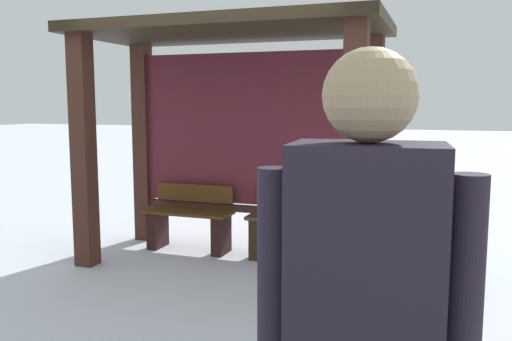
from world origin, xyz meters
TOP-DOWN VIEW (x-y plane):
  - ground_plane at (0.00, 0.00)m, footprint 60.00×60.00m
  - bus_shelter at (0.00, 0.17)m, footprint 3.13×1.54m
  - bench_left_inside at (-0.62, 0.30)m, footprint 1.00×0.37m
  - bench_center_inside at (0.62, 0.30)m, footprint 1.00×0.37m
  - person_walking at (1.90, -3.72)m, footprint 0.58×0.51m

SIDE VIEW (x-z plane):
  - ground_plane at x=0.00m, z-range 0.00..0.00m
  - bench_left_inside at x=-0.62m, z-range -0.04..0.70m
  - bench_center_inside at x=0.62m, z-range -0.04..0.72m
  - person_walking at x=1.90m, z-range 0.15..1.96m
  - bus_shelter at x=0.00m, z-range 0.52..2.98m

